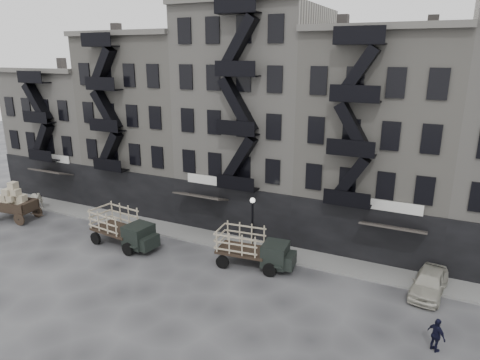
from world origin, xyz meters
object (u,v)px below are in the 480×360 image
at_px(wagon, 13,199).
at_px(car_east, 429,282).
at_px(stake_truck_west, 123,226).
at_px(stake_truck_east, 253,246).
at_px(pedestrian_west, 8,198).
at_px(policeman, 436,335).
at_px(pedestrian_mid, 130,239).
at_px(horse, 35,200).

xyz_separation_m(wagon, car_east, (32.55, 2.59, -1.11)).
xyz_separation_m(stake_truck_west, stake_truck_east, (9.93, 1.21, -0.07)).
distance_m(wagon, car_east, 32.67).
height_order(wagon, stake_truck_east, wagon).
distance_m(car_east, pedestrian_west, 35.66).
xyz_separation_m(car_east, pedestrian_west, (-35.65, -0.90, 0.15)).
bearing_deg(policeman, stake_truck_west, 33.65).
xyz_separation_m(car_east, policeman, (0.56, -5.38, 0.13)).
xyz_separation_m(car_east, pedestrian_mid, (-19.69, -3.11, 0.19)).
bearing_deg(car_east, wagon, -167.77).
bearing_deg(wagon, stake_truck_east, -3.04).
bearing_deg(pedestrian_west, wagon, -86.58).
relative_size(horse, policeman, 1.25).
bearing_deg(stake_truck_east, stake_truck_west, -178.80).
bearing_deg(wagon, horse, 93.15).
distance_m(stake_truck_west, car_east, 20.85).
bearing_deg(horse, policeman, -92.06).
height_order(pedestrian_west, pedestrian_mid, pedestrian_mid).
xyz_separation_m(pedestrian_west, policeman, (36.21, -4.48, -0.02)).
xyz_separation_m(stake_truck_west, pedestrian_west, (-14.98, 1.72, -0.68)).
xyz_separation_m(wagon, pedestrian_mid, (12.86, -0.53, -0.92)).
xyz_separation_m(stake_truck_west, pedestrian_mid, (0.98, -0.50, -0.64)).
bearing_deg(car_east, stake_truck_west, -165.10).
height_order(wagon, car_east, wagon).
bearing_deg(stake_truck_west, car_east, 14.45).
height_order(stake_truck_west, stake_truck_east, stake_truck_west).
relative_size(pedestrian_west, pedestrian_mid, 0.96).
distance_m(horse, stake_truck_west, 12.53).
relative_size(pedestrian_west, policeman, 1.02).
relative_size(horse, pedestrian_west, 1.22).
height_order(horse, pedestrian_west, horse).
bearing_deg(policeman, stake_truck_east, 21.70).
bearing_deg(pedestrian_west, car_east, -56.51).
relative_size(stake_truck_east, policeman, 3.10).
bearing_deg(horse, pedestrian_mid, -95.69).
distance_m(stake_truck_east, pedestrian_mid, 9.13).
bearing_deg(stake_truck_west, wagon, -172.92).
bearing_deg(wagon, car_east, -1.60).
xyz_separation_m(horse, stake_truck_west, (12.27, -2.42, 0.65)).
xyz_separation_m(stake_truck_east, car_east, (10.74, 1.41, -0.75)).
relative_size(car_east, policeman, 2.48).
height_order(horse, car_east, horse).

